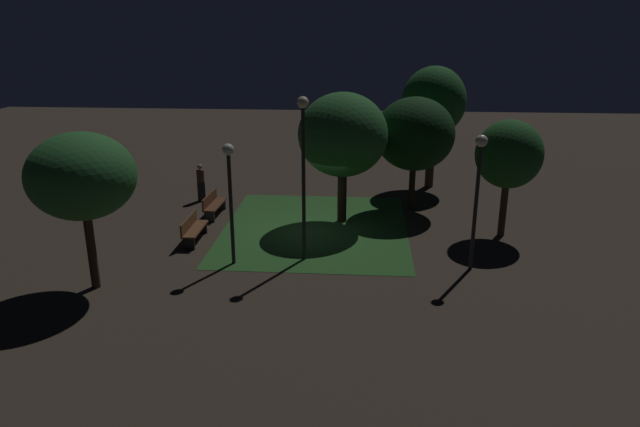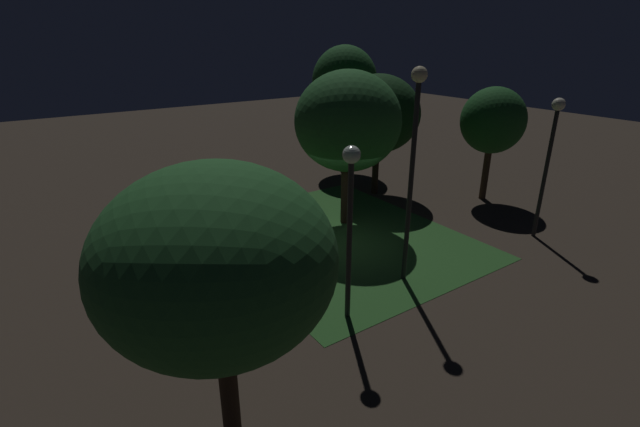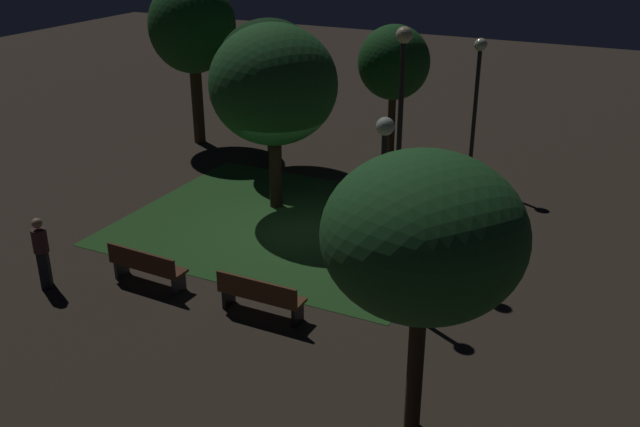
{
  "view_description": "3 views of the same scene",
  "coord_description": "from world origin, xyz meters",
  "px_view_note": "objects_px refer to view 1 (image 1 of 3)",
  "views": [
    {
      "loc": [
        19.97,
        1.78,
        7.36
      ],
      "look_at": [
        0.16,
        0.29,
        0.71
      ],
      "focal_mm": 32.48,
      "sensor_mm": 36.0,
      "label": 1
    },
    {
      "loc": [
        9.84,
        -7.52,
        5.84
      ],
      "look_at": [
        0.05,
        -0.79,
        1.09
      ],
      "focal_mm": 25.11,
      "sensor_mm": 36.0,
      "label": 2
    },
    {
      "loc": [
        7.91,
        -14.58,
        7.57
      ],
      "look_at": [
        0.82,
        -0.15,
        0.6
      ],
      "focal_mm": 40.01,
      "sensor_mm": 36.0,
      "label": 3
    }
  ],
  "objects_px": {
    "lamp_post_plaza_east": "(230,182)",
    "tree_tall_center": "(415,134)",
    "tree_near_wall": "(82,177)",
    "tree_right_canopy": "(509,155)",
    "tree_lawn_side": "(434,102)",
    "bench_corner": "(193,228)",
    "pedestrian": "(201,182)",
    "bench_front_right": "(213,204)",
    "lamp_post_near_wall": "(303,154)",
    "lamp_post_path_center": "(478,179)",
    "tree_left_canopy": "(343,135)"
  },
  "relations": [
    {
      "from": "tree_right_canopy",
      "to": "tree_lawn_side",
      "type": "distance_m",
      "value": 6.68
    },
    {
      "from": "bench_corner",
      "to": "lamp_post_path_center",
      "type": "distance_m",
      "value": 9.73
    },
    {
      "from": "tree_lawn_side",
      "to": "lamp_post_plaza_east",
      "type": "xyz_separation_m",
      "value": [
        9.54,
        -7.12,
        -1.22
      ]
    },
    {
      "from": "tree_right_canopy",
      "to": "pedestrian",
      "type": "height_order",
      "value": "tree_right_canopy"
    },
    {
      "from": "lamp_post_path_center",
      "to": "lamp_post_near_wall",
      "type": "bearing_deg",
      "value": -94.17
    },
    {
      "from": "pedestrian",
      "to": "tree_left_canopy",
      "type": "bearing_deg",
      "value": 69.86
    },
    {
      "from": "tree_tall_center",
      "to": "lamp_post_path_center",
      "type": "relative_size",
      "value": 1.08
    },
    {
      "from": "bench_corner",
      "to": "lamp_post_plaza_east",
      "type": "relative_size",
      "value": 0.46
    },
    {
      "from": "bench_corner",
      "to": "tree_lawn_side",
      "type": "relative_size",
      "value": 0.33
    },
    {
      "from": "tree_lawn_side",
      "to": "bench_corner",
      "type": "bearing_deg",
      "value": -49.2
    },
    {
      "from": "bench_front_right",
      "to": "pedestrian",
      "type": "bearing_deg",
      "value": -152.42
    },
    {
      "from": "tree_lawn_side",
      "to": "lamp_post_plaza_east",
      "type": "relative_size",
      "value": 1.42
    },
    {
      "from": "tree_lawn_side",
      "to": "lamp_post_plaza_east",
      "type": "distance_m",
      "value": 11.97
    },
    {
      "from": "tree_lawn_side",
      "to": "lamp_post_near_wall",
      "type": "xyz_separation_m",
      "value": [
        9.05,
        -4.92,
        -0.43
      ]
    },
    {
      "from": "bench_corner",
      "to": "tree_near_wall",
      "type": "relative_size",
      "value": 0.4
    },
    {
      "from": "tree_lawn_side",
      "to": "tree_right_canopy",
      "type": "bearing_deg",
      "value": 16.92
    },
    {
      "from": "tree_lawn_side",
      "to": "lamp_post_near_wall",
      "type": "bearing_deg",
      "value": -28.5
    },
    {
      "from": "bench_front_right",
      "to": "tree_left_canopy",
      "type": "xyz_separation_m",
      "value": [
        0.32,
        5.1,
        2.87
      ]
    },
    {
      "from": "pedestrian",
      "to": "tree_right_canopy",
      "type": "bearing_deg",
      "value": 74.27
    },
    {
      "from": "tree_near_wall",
      "to": "pedestrian",
      "type": "xyz_separation_m",
      "value": [
        -8.57,
        0.79,
        -2.46
      ]
    },
    {
      "from": "lamp_post_near_wall",
      "to": "pedestrian",
      "type": "xyz_separation_m",
      "value": [
        -6.07,
        -5.04,
        -2.63
      ]
    },
    {
      "from": "lamp_post_near_wall",
      "to": "lamp_post_plaza_east",
      "type": "bearing_deg",
      "value": -77.48
    },
    {
      "from": "tree_tall_center",
      "to": "bench_corner",
      "type": "bearing_deg",
      "value": -61.74
    },
    {
      "from": "lamp_post_near_wall",
      "to": "pedestrian",
      "type": "relative_size",
      "value": 3.25
    },
    {
      "from": "lamp_post_plaza_east",
      "to": "tree_tall_center",
      "type": "bearing_deg",
      "value": 135.03
    },
    {
      "from": "bench_corner",
      "to": "lamp_post_near_wall",
      "type": "relative_size",
      "value": 0.34
    },
    {
      "from": "tree_right_canopy",
      "to": "lamp_post_plaza_east",
      "type": "xyz_separation_m",
      "value": [
        3.22,
        -9.05,
        -0.27
      ]
    },
    {
      "from": "bench_front_right",
      "to": "pedestrian",
      "type": "height_order",
      "value": "pedestrian"
    },
    {
      "from": "tree_near_wall",
      "to": "lamp_post_plaza_east",
      "type": "bearing_deg",
      "value": 119.0
    },
    {
      "from": "lamp_post_path_center",
      "to": "bench_front_right",
      "type": "bearing_deg",
      "value": -116.08
    },
    {
      "from": "bench_corner",
      "to": "lamp_post_plaza_east",
      "type": "height_order",
      "value": "lamp_post_plaza_east"
    },
    {
      "from": "tree_tall_center",
      "to": "tree_near_wall",
      "type": "bearing_deg",
      "value": -50.18
    },
    {
      "from": "lamp_post_path_center",
      "to": "bench_corner",
      "type": "bearing_deg",
      "value": -100.44
    },
    {
      "from": "bench_corner",
      "to": "tree_tall_center",
      "type": "relative_size",
      "value": 0.39
    },
    {
      "from": "bench_corner",
      "to": "pedestrian",
      "type": "bearing_deg",
      "value": -168.09
    },
    {
      "from": "lamp_post_plaza_east",
      "to": "lamp_post_path_center",
      "type": "xyz_separation_m",
      "value": [
        -0.11,
        7.45,
        0.21
      ]
    },
    {
      "from": "bench_corner",
      "to": "tree_lawn_side",
      "type": "distance_m",
      "value": 12.31
    },
    {
      "from": "tree_left_canopy",
      "to": "tree_right_canopy",
      "type": "bearing_deg",
      "value": 79.14
    },
    {
      "from": "bench_front_right",
      "to": "lamp_post_near_wall",
      "type": "height_order",
      "value": "lamp_post_near_wall"
    },
    {
      "from": "bench_corner",
      "to": "bench_front_right",
      "type": "bearing_deg",
      "value": 180.0
    },
    {
      "from": "bench_corner",
      "to": "lamp_post_path_center",
      "type": "xyz_separation_m",
      "value": [
        1.71,
        9.27,
        2.42
      ]
    },
    {
      "from": "tree_tall_center",
      "to": "lamp_post_plaza_east",
      "type": "distance_m",
      "value": 8.56
    },
    {
      "from": "tree_right_canopy",
      "to": "lamp_post_plaza_east",
      "type": "height_order",
      "value": "tree_right_canopy"
    },
    {
      "from": "tree_right_canopy",
      "to": "pedestrian",
      "type": "relative_size",
      "value": 2.59
    },
    {
      "from": "lamp_post_near_wall",
      "to": "lamp_post_path_center",
      "type": "distance_m",
      "value": 5.28
    },
    {
      "from": "lamp_post_plaza_east",
      "to": "pedestrian",
      "type": "distance_m",
      "value": 7.38
    },
    {
      "from": "lamp_post_near_wall",
      "to": "lamp_post_path_center",
      "type": "bearing_deg",
      "value": 85.83
    },
    {
      "from": "tree_near_wall",
      "to": "bench_front_right",
      "type": "bearing_deg",
      "value": 164.95
    },
    {
      "from": "tree_near_wall",
      "to": "lamp_post_plaza_east",
      "type": "relative_size",
      "value": 1.17
    },
    {
      "from": "tree_right_canopy",
      "to": "lamp_post_path_center",
      "type": "bearing_deg",
      "value": -27.25
    }
  ]
}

